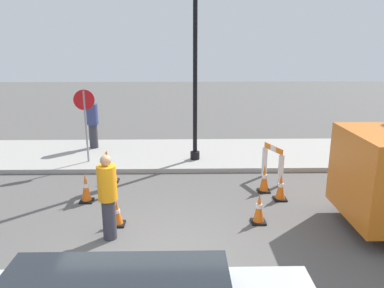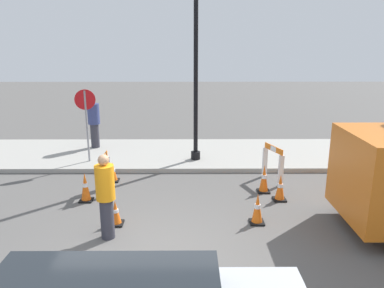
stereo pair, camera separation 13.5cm
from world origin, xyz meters
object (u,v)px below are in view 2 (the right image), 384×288
person_worker (106,194)px  streetlamp_post (196,32)px  stop_sign (86,114)px  person_pedestrian (94,122)px

person_worker → streetlamp_post: bearing=10.5°
stop_sign → person_pedestrian: 1.65m
person_pedestrian → stop_sign: bearing=128.2°
person_worker → person_pedestrian: bearing=47.2°
streetlamp_post → stop_sign: (-3.25, -0.17, -2.32)m
streetlamp_post → person_pedestrian: size_ratio=3.50×
stop_sign → person_worker: bearing=94.5°
person_worker → stop_sign: bearing=50.1°
stop_sign → person_pedestrian: bearing=-97.3°
streetlamp_post → stop_sign: 3.99m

